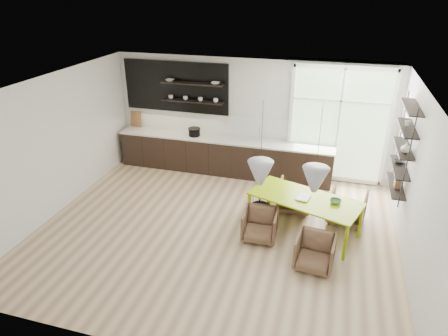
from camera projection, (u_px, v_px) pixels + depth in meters
room at (257, 146)px, 8.23m from camera, size 7.02×6.01×2.91m
kitchen_run at (220, 150)px, 10.30m from camera, size 5.54×0.69×2.75m
right_shelving at (403, 151)px, 7.52m from camera, size 0.26×1.22×1.90m
dining_table at (305, 200)px, 7.72m from camera, size 2.28×1.57×0.76m
armchair_back_left at (295, 196)px, 8.66m from camera, size 0.70×0.72×0.65m
armchair_back_right at (347, 207)px, 8.22m from camera, size 0.82×0.84×0.67m
armchair_front_left at (260, 225)px, 7.68m from camera, size 0.67×0.69×0.60m
armchair_front_right at (315, 252)px, 6.90m from camera, size 0.71×0.72×0.61m
wire_stool at (260, 198)px, 8.64m from camera, size 0.36×0.36×0.46m
table_book at (297, 196)px, 7.74m from camera, size 0.30×0.36×0.03m
table_bowl at (336, 201)px, 7.51m from camera, size 0.30×0.30×0.07m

